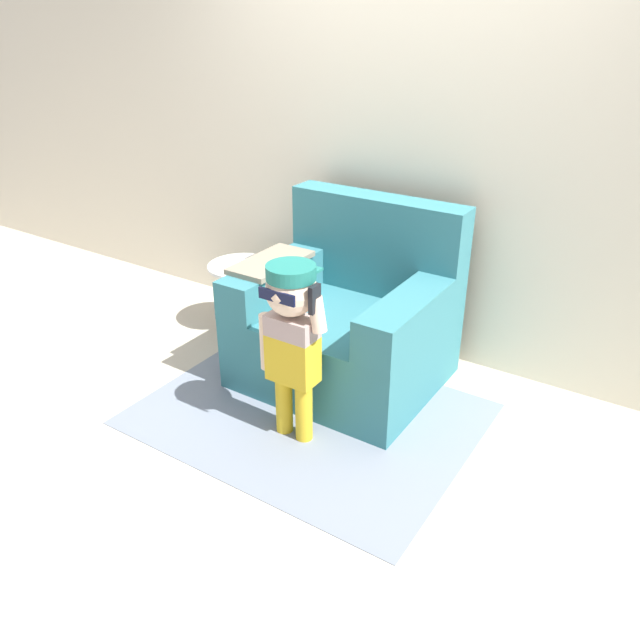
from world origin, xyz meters
TOP-DOWN VIEW (x-y plane):
  - ground_plane at (0.00, 0.00)m, footprint 10.00×10.00m
  - wall_back at (0.00, 0.61)m, footprint 10.00×0.05m
  - armchair at (0.02, 0.05)m, footprint 1.09×0.93m
  - person_child at (0.09, -0.60)m, footprint 0.38×0.28m
  - side_table at (-0.87, 0.19)m, footprint 0.44×0.44m
  - rug at (0.06, -0.42)m, footprint 1.71×1.32m

SIDE VIEW (x-z plane):
  - ground_plane at x=0.00m, z-range 0.00..0.00m
  - rug at x=0.06m, z-range 0.00..0.01m
  - side_table at x=-0.87m, z-range 0.05..0.51m
  - armchair at x=0.02m, z-range -0.15..0.85m
  - person_child at x=0.09m, z-range 0.15..1.08m
  - wall_back at x=0.00m, z-range 0.00..2.60m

